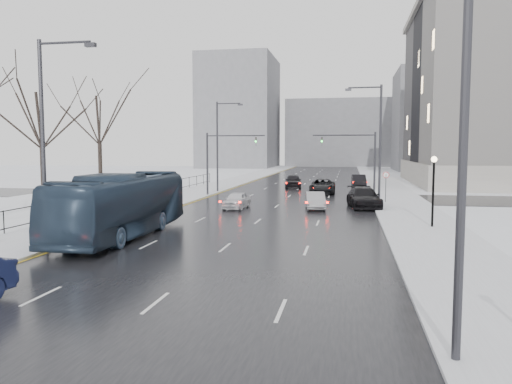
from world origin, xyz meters
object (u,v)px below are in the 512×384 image
Objects in this scene: streetlight_r_near at (453,116)px; no_uturn_sign at (386,178)px; streetlight_r_mid at (377,140)px; sedan_center_near at (237,200)px; sedan_center_far at (293,181)px; tree_park_d at (44,210)px; lamppost_r_mid at (433,181)px; sedan_right_cross at (323,186)px; sedan_right_far at (364,198)px; mast_signal_right at (363,157)px; mast_signal_left at (217,156)px; sedan_right_near at (315,201)px; sedan_right_distant at (359,181)px; tree_park_e at (101,198)px; streetlight_l_far at (219,142)px; bus at (122,205)px; streetlight_l_near at (47,134)px.

no_uturn_sign is (1.03, 34.00, -3.32)m from streetlight_r_near.
sedan_center_near is (-11.12, -2.36, -4.89)m from streetlight_r_mid.
tree_park_d is at bearing -129.54° from sedan_center_far.
lamppost_r_mid is (2.83, 20.00, -2.67)m from streetlight_r_near.
sedan_right_far is at bearing -72.13° from sedan_right_cross.
sedan_right_cross is at bearing 133.40° from mast_signal_right.
mast_signal_left reaches higher than sedan_right_near.
sedan_right_distant is (-0.97, 52.46, -4.79)m from streetlight_r_near.
sedan_center_far is (-11.82, 29.82, -2.07)m from lamppost_r_mid.
sedan_right_distant is (25.00, 28.46, 0.83)m from tree_park_d.
tree_park_e is 26.16m from mast_signal_right.
tree_park_d reaches higher than sedan_right_far.
tree_park_d is 1.92× the size of mast_signal_right.
tree_park_d is 2.62× the size of sedan_right_distant.
no_uturn_sign is (17.37, -8.00, -3.32)m from streetlight_l_far.
streetlight_l_far is 0.79× the size of bus.
sedan_right_cross is 8.45m from sedan_center_far.
tree_park_e is 12.29m from mast_signal_left.
streetlight_l_near is 32.03m from mast_signal_right.
sedan_right_distant is at bearing 96.68° from lamppost_r_mid.
streetlight_l_far is 19.41m from no_uturn_sign.
mast_signal_right is 14.98m from sedan_center_near.
mast_signal_left is 1.14× the size of sedan_right_cross.
sedan_center_near is at bearing -101.69° from sedan_center_far.
no_uturn_sign is 25.35m from bus.
lamppost_r_mid is at bearing -74.18° from streetlight_r_mid.
tree_park_e reaches higher than sedan_center_far.
tree_park_d is at bearing 172.09° from lamppost_r_mid.
tree_park_d reaches higher than sedan_right_cross.
streetlight_r_near reaches higher than sedan_right_far.
streetlight_r_near is 2.05× the size of sedan_center_far.
mast_signal_left is (10.47, 14.00, 4.11)m from tree_park_d.
streetlight_r_near is 1.75× the size of sedan_right_far.
sedan_right_far is (10.15, 2.58, 0.14)m from sedan_center_near.
streetlight_l_near reaches higher than tree_park_d.
tree_park_d is 17.96m from mast_signal_left.
streetlight_l_far reaches higher than sedan_right_cross.
tree_park_d is 0.93× the size of tree_park_e.
sedan_center_near is (3.38, 13.67, -1.07)m from bus.
tree_park_e is 27.50m from no_uturn_sign.
streetlight_l_near is 1.75× the size of sedan_right_cross.
mast_signal_right is at bearing 59.81° from sedan_right_near.
tree_park_d reaches higher than lamppost_r_mid.
sedan_right_near is (11.50, 18.43, -4.89)m from streetlight_l_near.
streetlight_r_near is 30.61m from sedan_right_far.
mast_signal_left is at bearing 20.19° from tree_park_e.
sedan_center_far is at bearing 87.74° from sedan_center_near.
no_uturn_sign reaches higher than sedan_right_distant.
sedan_right_far is at bearing 110.39° from lamppost_r_mid.
lamppost_r_mid is (28.80, -4.00, 2.94)m from tree_park_d.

